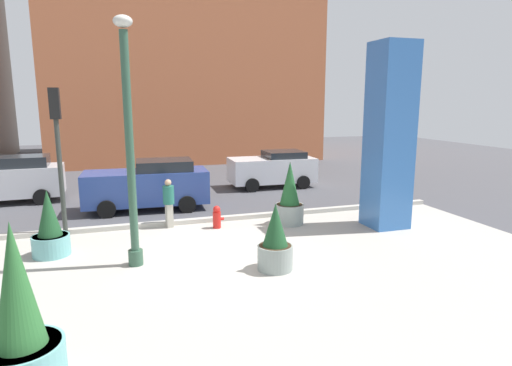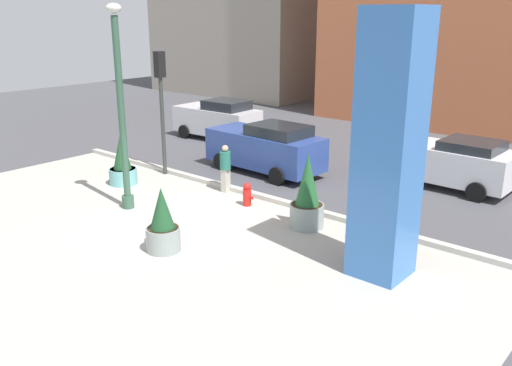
# 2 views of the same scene
# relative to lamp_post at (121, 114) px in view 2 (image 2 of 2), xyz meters

# --- Properties ---
(ground_plane) EXTENTS (60.00, 60.00, 0.00)m
(ground_plane) POSITION_rel_lamp_post_xyz_m (2.25, 4.19, -2.92)
(ground_plane) COLOR #47474C
(plaza_pavement) EXTENTS (18.00, 10.00, 0.02)m
(plaza_pavement) POSITION_rel_lamp_post_xyz_m (2.25, -1.81, -2.92)
(plaza_pavement) COLOR #ADA89E
(plaza_pavement) RESTS_ON ground_plane
(curb_strip) EXTENTS (18.00, 0.24, 0.16)m
(curb_strip) POSITION_rel_lamp_post_xyz_m (2.25, 3.31, -2.84)
(curb_strip) COLOR #B7B2A8
(curb_strip) RESTS_ON ground_plane
(lamp_post) EXTENTS (0.44, 0.44, 6.00)m
(lamp_post) POSITION_rel_lamp_post_xyz_m (0.00, 0.00, 0.00)
(lamp_post) COLOR #335642
(lamp_post) RESTS_ON ground_plane
(art_pillar_blue) EXTENTS (1.20, 1.20, 5.90)m
(art_pillar_blue) POSITION_rel_lamp_post_xyz_m (7.99, 1.08, 0.03)
(art_pillar_blue) COLOR #3870BC
(art_pillar_blue) RESTS_ON ground_plane
(potted_plant_mid_plaza) EXTENTS (0.95, 0.95, 2.13)m
(potted_plant_mid_plaza) POSITION_rel_lamp_post_xyz_m (5.08, 2.27, -2.04)
(potted_plant_mid_plaza) COLOR gray
(potted_plant_mid_plaza) RESTS_ON ground_plane
(potted_plant_near_left) EXTENTS (0.96, 0.96, 1.80)m
(potted_plant_near_left) POSITION_rel_lamp_post_xyz_m (-2.12, 1.39, -2.21)
(potted_plant_near_left) COLOR #6BB2B2
(potted_plant_near_left) RESTS_ON ground_plane
(potted_plant_curbside) EXTENTS (0.87, 0.87, 1.67)m
(potted_plant_curbside) POSITION_rel_lamp_post_xyz_m (3.24, -1.34, -2.22)
(potted_plant_curbside) COLOR gray
(potted_plant_curbside) RESTS_ON ground_plane
(fire_hydrant) EXTENTS (0.36, 0.26, 0.75)m
(fire_hydrant) POSITION_rel_lamp_post_xyz_m (2.65, 2.52, -2.55)
(fire_hydrant) COLOR red
(fire_hydrant) RESTS_ON ground_plane
(traffic_light_corner) EXTENTS (0.28, 0.42, 4.46)m
(traffic_light_corner) POSITION_rel_lamp_post_xyz_m (-1.96, 3.15, 0.09)
(traffic_light_corner) COLOR #333833
(traffic_light_corner) RESTS_ON ground_plane
(car_curb_east) EXTENTS (4.64, 2.17, 1.89)m
(car_curb_east) POSITION_rel_lamp_post_xyz_m (0.73, 5.77, -1.97)
(car_curb_east) COLOR #2D4793
(car_curb_east) RESTS_ON ground_plane
(car_intersection) EXTENTS (4.07, 2.18, 1.72)m
(car_intersection) POSITION_rel_lamp_post_xyz_m (6.75, 8.51, -2.03)
(car_intersection) COLOR silver
(car_intersection) RESTS_ON ground_plane
(car_curb_west) EXTENTS (4.24, 2.09, 1.89)m
(car_curb_west) POSITION_rel_lamp_post_xyz_m (-4.56, 8.64, -1.98)
(car_curb_west) COLOR silver
(car_curb_west) RESTS_ON ground_plane
(pedestrian_by_curb) EXTENTS (0.41, 0.41, 1.60)m
(pedestrian_by_curb) POSITION_rel_lamp_post_xyz_m (1.19, 3.09, -2.03)
(pedestrian_by_curb) COLOR #B2AD9E
(pedestrian_by_curb) RESTS_ON ground_plane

